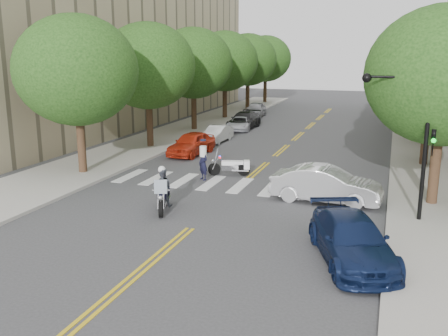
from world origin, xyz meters
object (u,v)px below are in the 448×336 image
at_px(motorcycle_police, 163,191).
at_px(convertible, 326,185).
at_px(sedan_blue, 352,240).
at_px(officer_standing, 203,164).
at_px(motorcycle_parked, 233,166).

distance_m(motorcycle_police, convertible, 7.18).
xyz_separation_m(motorcycle_police, sedan_blue, (7.95, -2.79, -0.13)).
bearing_deg(convertible, motorcycle_police, 122.76).
distance_m(officer_standing, convertible, 6.80).
height_order(officer_standing, convertible, officer_standing).
height_order(motorcycle_parked, officer_standing, officer_standing).
bearing_deg(officer_standing, convertible, 19.44).
relative_size(motorcycle_parked, sedan_blue, 0.44).
relative_size(motorcycle_parked, officer_standing, 1.29).
xyz_separation_m(convertible, sedan_blue, (1.63, -6.18, -0.07)).
relative_size(officer_standing, sedan_blue, 0.35).
height_order(motorcycle_police, convertible, motorcycle_police).
height_order(convertible, sedan_blue, convertible).
bearing_deg(officer_standing, motorcycle_police, -52.13).
xyz_separation_m(motorcycle_parked, convertible, (5.37, -3.25, 0.28)).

